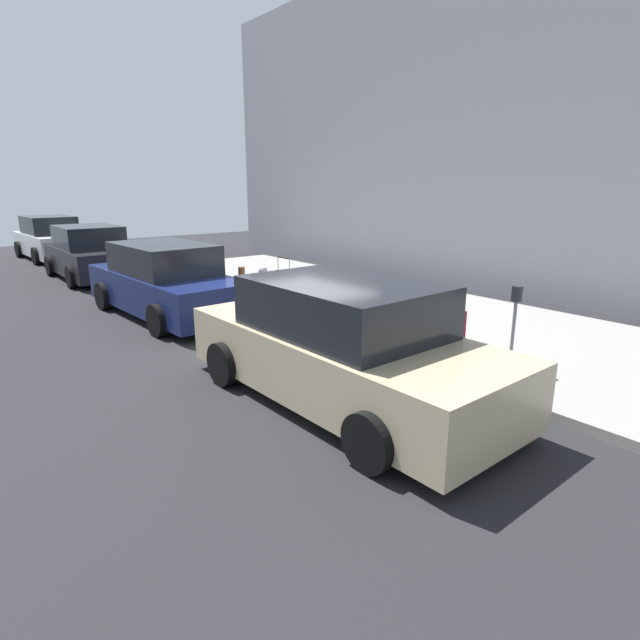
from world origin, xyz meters
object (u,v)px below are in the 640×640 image
(suitcase_black_10, at_px, (284,288))
(parked_car_beige_0, at_px, (342,346))
(suitcase_olive_2, at_px, (406,324))
(suitcase_silver_5, at_px, (354,311))
(suitcase_navy_4, at_px, (369,320))
(suitcase_red_8, at_px, (308,297))
(suitcase_maroon_0, at_px, (452,334))
(parked_car_navy_1, at_px, (165,282))
(suitcase_black_3, at_px, (393,325))
(parked_car_charcoal_2, at_px, (90,254))
(bollard_post, at_px, (242,281))
(parked_car_white_3, at_px, (51,239))
(fire_hydrant, at_px, (263,282))
(parking_meter, at_px, (515,316))
(suitcase_maroon_7, at_px, (319,306))
(suitcase_olive_9, at_px, (292,296))
(suitcase_red_1, at_px, (427,334))
(suitcase_teal_6, at_px, (336,306))

(suitcase_black_10, relative_size, parked_car_beige_0, 0.23)
(suitcase_olive_2, distance_m, parked_car_beige_0, 2.28)
(suitcase_silver_5, bearing_deg, suitcase_navy_4, 167.66)
(suitcase_olive_2, distance_m, suitcase_red_8, 2.84)
(suitcase_maroon_0, bearing_deg, parked_car_beige_0, 88.25)
(suitcase_navy_4, height_order, parked_car_navy_1, parked_car_navy_1)
(suitcase_black_3, distance_m, suitcase_silver_5, 0.99)
(suitcase_olive_2, distance_m, parked_car_charcoal_2, 11.18)
(suitcase_black_3, relative_size, bollard_post, 1.05)
(suitcase_navy_4, distance_m, parked_car_white_3, 15.71)
(suitcase_maroon_0, distance_m, bollard_post, 6.18)
(suitcase_olive_2, bearing_deg, fire_hydrant, -0.73)
(suitcase_red_8, height_order, parking_meter, parking_meter)
(suitcase_red_8, bearing_deg, suitcase_silver_5, -179.43)
(fire_hydrant, bearing_deg, suitcase_maroon_7, 178.76)
(suitcase_maroon_7, relative_size, parked_car_charcoal_2, 0.17)
(parking_meter, bearing_deg, parked_car_beige_0, 67.84)
(suitcase_navy_4, xyz_separation_m, fire_hydrant, (3.68, -0.07, 0.15))
(fire_hydrant, bearing_deg, parked_car_beige_0, 157.84)
(suitcase_olive_9, distance_m, fire_hydrant, 1.26)
(suitcase_black_3, bearing_deg, suitcase_maroon_7, 3.60)
(suitcase_red_1, bearing_deg, parked_car_white_3, 7.38)
(suitcase_maroon_7, xyz_separation_m, parked_car_charcoal_2, (8.61, 2.14, 0.35))
(suitcase_red_1, bearing_deg, suitcase_black_3, -5.06)
(suitcase_olive_9, distance_m, parked_car_charcoal_2, 7.95)
(suitcase_navy_4, distance_m, suitcase_red_8, 1.95)
(parked_car_navy_1, bearing_deg, suitcase_red_1, -158.43)
(suitcase_silver_5, distance_m, suitcase_teal_6, 0.50)
(suitcase_red_1, distance_m, suitcase_navy_4, 1.31)
(suitcase_maroon_0, height_order, suitcase_black_3, suitcase_maroon_0)
(suitcase_olive_2, distance_m, suitcase_black_3, 0.45)
(suitcase_olive_2, distance_m, bollard_post, 5.32)
(parked_car_white_3, bearing_deg, suitcase_maroon_7, -171.38)
(bollard_post, bearing_deg, suitcase_navy_4, -178.99)
(fire_hydrant, bearing_deg, suitcase_red_1, -179.98)
(suitcase_maroon_0, bearing_deg, suitcase_black_10, -0.18)
(suitcase_black_3, distance_m, suitcase_maroon_7, 1.96)
(suitcase_navy_4, xyz_separation_m, parked_car_white_3, (15.56, 2.11, 0.36))
(suitcase_maroon_0, height_order, parked_car_beige_0, parked_car_beige_0)
(suitcase_olive_9, xyz_separation_m, parked_car_white_3, (13.13, 2.14, 0.31))
(parked_car_beige_0, bearing_deg, suitcase_red_8, -31.32)
(suitcase_red_1, height_order, bollard_post, suitcase_red_1)
(suitcase_navy_4, relative_size, suitcase_black_10, 0.54)
(parking_meter, bearing_deg, parked_car_navy_1, 19.45)
(suitcase_olive_9, height_order, parked_car_white_3, parked_car_white_3)
(suitcase_red_1, xyz_separation_m, parked_car_navy_1, (5.53, 2.19, 0.32))
(suitcase_maroon_0, xyz_separation_m, suitcase_teal_6, (2.75, 0.05, -0.06))
(suitcase_black_10, xyz_separation_m, bollard_post, (1.52, 0.22, -0.04))
(suitcase_olive_2, distance_m, suitcase_black_10, 3.80)
(suitcase_red_1, relative_size, parked_car_beige_0, 0.16)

